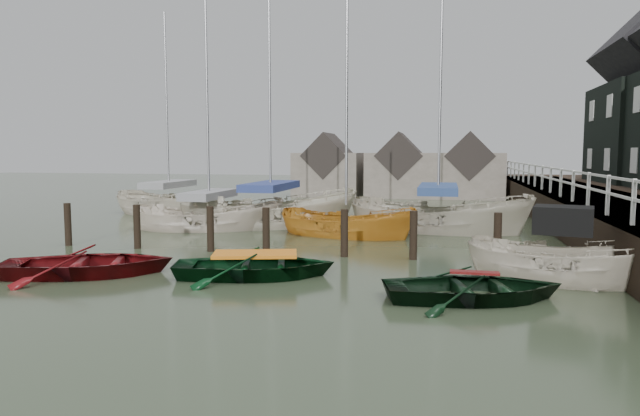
% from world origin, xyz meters
% --- Properties ---
extents(ground, '(120.00, 120.00, 0.00)m').
position_xyz_m(ground, '(0.00, 0.00, 0.00)').
color(ground, '#303B26').
rests_on(ground, ground).
extents(pier, '(3.04, 32.00, 2.70)m').
position_xyz_m(pier, '(9.48, 10.00, 0.71)').
color(pier, black).
rests_on(pier, ground).
extents(mooring_pilings, '(13.72, 0.22, 1.80)m').
position_xyz_m(mooring_pilings, '(-1.11, 3.00, 0.50)').
color(mooring_pilings, black).
rests_on(mooring_pilings, ground).
extents(far_sheds, '(14.00, 4.08, 4.39)m').
position_xyz_m(far_sheds, '(0.83, 26.00, 1.86)').
color(far_sheds, '#665B51').
rests_on(far_sheds, ground).
extents(rowboat_red, '(4.91, 4.27, 0.85)m').
position_xyz_m(rowboat_red, '(-4.61, -0.84, 0.00)').
color(rowboat_red, '#5A0C0F').
rests_on(rowboat_red, ground).
extents(rowboat_green, '(4.53, 3.75, 0.81)m').
position_xyz_m(rowboat_green, '(-0.47, -0.14, 0.00)').
color(rowboat_green, black).
rests_on(rowboat_green, ground).
extents(rowboat_dkgreen, '(4.28, 3.51, 0.77)m').
position_xyz_m(rowboat_dkgreen, '(4.70, -1.24, 0.00)').
color(rowboat_dkgreen, black).
rests_on(rowboat_dkgreen, ground).
extents(motorboat, '(4.70, 2.64, 2.65)m').
position_xyz_m(motorboat, '(6.80, 0.80, 0.09)').
color(motorboat, beige).
rests_on(motorboat, ground).
extents(sailboat_a, '(6.31, 3.77, 11.08)m').
position_xyz_m(sailboat_a, '(-5.09, 7.73, 0.07)').
color(sailboat_a, beige).
rests_on(sailboat_a, ground).
extents(sailboat_b, '(7.78, 5.33, 12.75)m').
position_xyz_m(sailboat_b, '(-2.97, 9.09, 0.06)').
color(sailboat_b, beige).
rests_on(sailboat_b, ground).
extents(sailboat_c, '(5.75, 3.40, 10.21)m').
position_xyz_m(sailboat_c, '(0.53, 7.15, 0.02)').
color(sailboat_c, '#BF7B23').
rests_on(sailboat_c, ground).
extents(sailboat_d, '(7.56, 4.11, 12.55)m').
position_xyz_m(sailboat_d, '(3.79, 9.20, 0.06)').
color(sailboat_d, beige).
rests_on(sailboat_d, ground).
extents(sailboat_e, '(6.95, 4.29, 10.93)m').
position_xyz_m(sailboat_e, '(-9.12, 12.17, 0.06)').
color(sailboat_e, beige).
rests_on(sailboat_e, ground).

